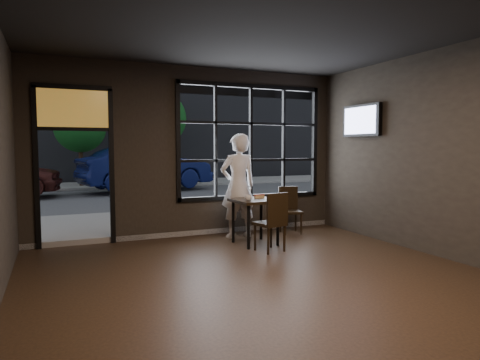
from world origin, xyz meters
name	(u,v)px	position (x,y,z in m)	size (l,w,h in m)	color
floor	(283,293)	(0.00, 0.00, -0.01)	(6.00, 7.00, 0.02)	black
ceiling	(286,11)	(0.00, 0.00, 3.21)	(6.00, 7.00, 0.02)	black
wall_right	(469,154)	(3.00, 0.00, 1.60)	(0.04, 7.00, 3.20)	black
window_frame	(251,142)	(1.20, 3.50, 1.80)	(3.06, 0.12, 2.28)	black
stained_transom	(73,108)	(-2.10, 3.50, 2.35)	(1.20, 0.06, 0.70)	orange
street_asphalt	(97,174)	(0.00, 24.00, -0.02)	(60.00, 41.00, 0.04)	#545456
building_across	(95,50)	(0.00, 23.00, 7.50)	(28.00, 12.00, 15.00)	#5B5956
cafe_table	(255,221)	(0.77, 2.38, 0.40)	(0.74, 0.74, 0.80)	black
chair_near	(270,222)	(0.77, 1.83, 0.48)	(0.42, 0.42, 0.97)	black
chair_window	(291,210)	(1.81, 2.94, 0.46)	(0.40, 0.40, 0.91)	black
man	(238,186)	(0.73, 3.05, 0.97)	(0.71, 0.47, 1.95)	white
hotdog	(259,196)	(0.90, 2.48, 0.82)	(0.20, 0.08, 0.06)	tan
cup	(248,198)	(0.56, 2.22, 0.84)	(0.12, 0.12, 0.10)	silver
tv	(362,121)	(2.93, 2.25, 2.20)	(0.12, 1.02, 0.60)	black
navy_car	(146,167)	(0.81, 12.17, 0.92)	(1.74, 4.99, 1.64)	#08103C
tree_left	(80,127)	(-1.41, 14.58, 2.50)	(2.08, 2.08, 3.56)	#332114
tree_right	(159,119)	(2.01, 15.18, 2.99)	(2.49, 2.49, 4.24)	#332114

